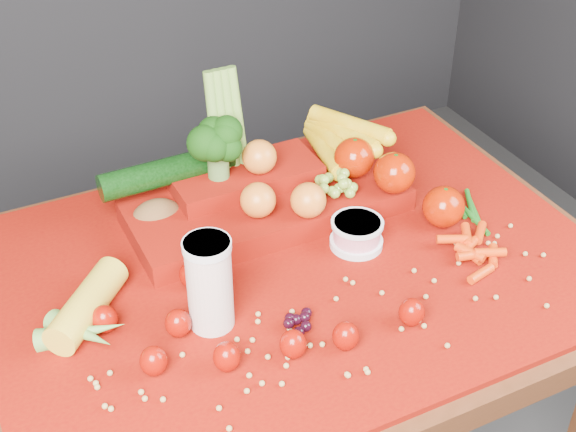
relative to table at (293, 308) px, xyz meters
name	(u,v)px	position (x,y,z in m)	size (l,w,h in m)	color
table	(293,308)	(0.00, 0.00, 0.00)	(1.10, 0.80, 0.75)	#361C0C
red_cloth	(293,265)	(0.00, 0.00, 0.10)	(1.05, 0.75, 0.01)	#6E0E03
milk_glass	(209,281)	(-0.18, -0.08, 0.19)	(0.08, 0.08, 0.16)	beige
yogurt_bowl	(357,233)	(0.12, -0.01, 0.13)	(0.10, 0.10, 0.05)	silver
strawberry_scatter	(238,326)	(-0.16, -0.13, 0.13)	(0.48, 0.28, 0.05)	#8D0C00
dark_grape_cluster	(305,322)	(-0.06, -0.15, 0.12)	(0.06, 0.05, 0.03)	black
soybean_scatter	(350,333)	(0.00, -0.20, 0.11)	(0.84, 0.24, 0.01)	#A68747
corn_ear	(83,324)	(-0.37, -0.01, 0.13)	(0.25, 0.26, 0.06)	gold
potato	(157,216)	(-0.18, 0.20, 0.14)	(0.09, 0.07, 0.06)	brown
baby_carrot_pile	(487,248)	(0.32, -0.13, 0.12)	(0.17, 0.17, 0.03)	red
green_bean_pile	(469,209)	(0.37, -0.01, 0.11)	(0.14, 0.12, 0.01)	#165C15
produce_mound	(279,184)	(0.05, 0.16, 0.17)	(0.61, 0.37, 0.27)	#6E0E03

